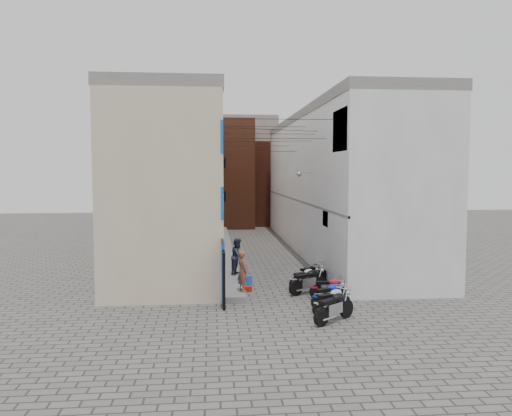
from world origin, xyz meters
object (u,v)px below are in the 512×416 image
object	(u,v)px
water_jug_near	(243,281)
red_crate	(247,289)
motorcycle_b	(332,299)
person_b	(238,256)
motorcycle_c	(330,293)
motorcycle_g	(312,272)
motorcycle_f	(305,277)
motorcycle_d	(330,286)
person_a	(242,271)
water_jug_far	(249,281)
motorcycle_a	(334,305)
motorcycle_e	(309,279)

from	to	relation	value
water_jug_near	red_crate	bearing A→B (deg)	-82.41
motorcycle_b	person_b	xyz separation A→B (m)	(-3.14, 6.23, 0.58)
motorcycle_c	motorcycle_g	xyz separation A→B (m)	(0.14, 4.02, 0.02)
motorcycle_f	motorcycle_c	bearing A→B (deg)	-22.82
motorcycle_d	person_a	size ratio (longest dim) A/B	1.01
motorcycle_f	water_jug_far	distance (m)	2.60
motorcycle_b	motorcycle_a	bearing A→B (deg)	-40.96
motorcycle_f	person_a	distance (m)	3.29
motorcycle_e	red_crate	world-z (taller)	motorcycle_e
motorcycle_a	motorcycle_d	size ratio (longest dim) A/B	1.20
water_jug_far	red_crate	distance (m)	1.02
motorcycle_e	water_jug_near	bearing A→B (deg)	-148.00
person_b	red_crate	xyz separation A→B (m)	(0.26, -2.53, -1.02)
motorcycle_g	person_b	size ratio (longest dim) A/B	1.07
motorcycle_a	red_crate	bearing A→B (deg)	171.73
motorcycle_b	motorcycle_c	bearing A→B (deg)	140.08
motorcycle_d	motorcycle_f	distance (m)	2.03
motorcycle_f	person_b	world-z (taller)	person_b
motorcycle_b	person_a	distance (m)	4.21
motorcycle_b	motorcycle_e	distance (m)	3.14
motorcycle_c	person_a	xyz separation A→B (m)	(-3.28, 1.79, 0.58)
motorcycle_d	person_b	size ratio (longest dim) A/B	0.99
motorcycle_b	motorcycle_d	distance (m)	2.23
motorcycle_c	motorcycle_d	xyz separation A→B (m)	(0.32, 1.22, -0.02)
red_crate	motorcycle_b	bearing A→B (deg)	-52.10
motorcycle_a	person_b	bearing A→B (deg)	164.05
water_jug_far	red_crate	xyz separation A→B (m)	(-0.15, -0.99, -0.14)
motorcycle_b	motorcycle_c	size ratio (longest dim) A/B	1.03
motorcycle_e	motorcycle_f	xyz separation A→B (m)	(0.05, 0.97, -0.09)
water_jug_far	water_jug_near	bearing A→B (deg)	-148.53
motorcycle_a	motorcycle_d	world-z (taller)	motorcycle_a
person_b	water_jug_far	xyz separation A→B (m)	(0.41, -1.54, -0.88)
person_a	person_b	distance (m)	3.48
motorcycle_e	water_jug_far	world-z (taller)	motorcycle_e
motorcycle_d	water_jug_near	world-z (taller)	motorcycle_d
motorcycle_e	person_b	xyz separation A→B (m)	(-2.88, 3.10, 0.52)
motorcycle_g	person_a	distance (m)	4.12
motorcycle_b	motorcycle_f	xyz separation A→B (m)	(-0.20, 4.11, -0.03)
water_jug_near	motorcycle_a	bearing A→B (deg)	-62.90
person_a	red_crate	world-z (taller)	person_a
motorcycle_d	motorcycle_f	size ratio (longest dim) A/B	0.97
motorcycle_f	person_a	size ratio (longest dim) A/B	1.04
motorcycle_f	person_b	distance (m)	3.67
motorcycle_d	motorcycle_f	world-z (taller)	motorcycle_f
person_a	water_jug_far	xyz separation A→B (m)	(0.41, 1.94, -0.86)
water_jug_far	person_b	bearing A→B (deg)	104.98
water_jug_far	motorcycle_c	bearing A→B (deg)	-52.37
motorcycle_a	motorcycle_e	bearing A→B (deg)	142.95
motorcycle_c	red_crate	bearing A→B (deg)	-161.47
person_b	motorcycle_a	bearing A→B (deg)	-133.71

